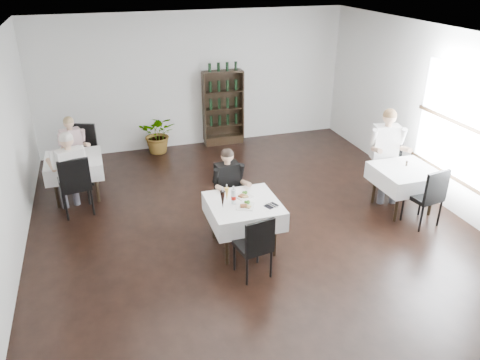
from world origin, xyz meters
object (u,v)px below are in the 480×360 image
wine_shelf (223,109)px  main_table (244,211)px  diner_main (229,183)px  potted_tree (159,134)px

wine_shelf → main_table: wine_shelf is taller
wine_shelf → diner_main: 3.79m
potted_tree → wine_shelf: bearing=4.3°
diner_main → potted_tree: bearing=99.6°
main_table → potted_tree: 4.25m
main_table → potted_tree: size_ratio=1.16×
wine_shelf → potted_tree: 1.59m
wine_shelf → diner_main: size_ratio=1.29×
wine_shelf → potted_tree: (-1.54, -0.11, -0.40)m
wine_shelf → diner_main: wine_shelf is taller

